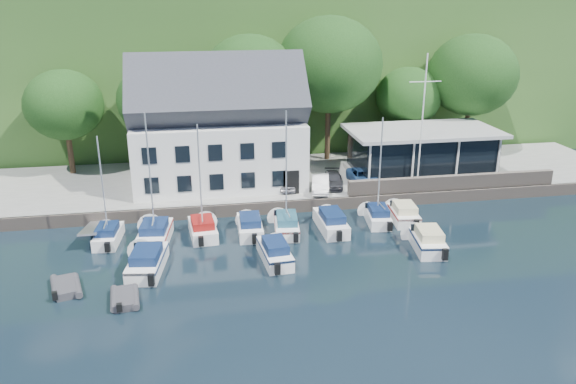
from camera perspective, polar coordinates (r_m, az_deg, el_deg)
name	(u,v)px	position (r m, az deg, el deg)	size (l,w,h in m)	color
ground	(351,275)	(35.35, 6.38, -8.41)	(180.00, 180.00, 0.00)	black
quay	(298,180)	(50.84, 0.98, 1.25)	(60.00, 13.00, 1.00)	#989792
quay_face	(313,205)	(44.85, 2.54, -1.34)	(60.00, 0.30, 1.00)	#695D54
hillside	(246,49)	(92.71, -4.33, 14.32)	(160.00, 75.00, 16.00)	#274B1C
harbor_building	(218,133)	(47.74, -7.08, 5.93)	(14.40, 8.20, 8.70)	silver
club_pavilion	(421,151)	(51.88, 13.37, 4.03)	(13.20, 7.20, 4.10)	black
seawall	(453,182)	(48.72, 16.39, 0.96)	(18.00, 0.50, 1.20)	#695D54
gangway	(95,235)	(42.87, -19.00, -4.20)	(1.20, 6.00, 1.40)	silver
car_silver	(286,182)	(46.88, -0.23, 1.03)	(1.38, 3.44, 1.17)	#B3B2B7
car_white	(320,183)	(46.42, 3.30, 0.89)	(1.37, 3.92, 1.29)	silver
car_dgrey	(333,180)	(47.68, 4.60, 1.25)	(1.54, 3.78, 1.10)	#2E2F33
car_blue	(363,176)	(48.45, 7.66, 1.58)	(1.54, 3.90, 1.33)	#2E568F
flagpole	(422,123)	(47.15, 13.46, 6.85)	(2.66, 0.20, 11.07)	silver
tree_0	(66,123)	(53.69, -21.59, 6.58)	(6.82, 6.82, 9.33)	black
tree_1	(158,118)	(52.32, -13.08, 7.30)	(7.04, 7.04, 9.62)	black
tree_2	(250,101)	(52.93, -3.85, 9.26)	(8.83, 8.83, 12.07)	black
tree_3	(329,90)	(54.24, 4.15, 10.33)	(9.97, 9.97, 13.62)	black
tree_4	(407,112)	(57.23, 12.03, 7.98)	(6.42, 6.42, 8.77)	black
tree_5	(470,96)	(58.61, 17.99, 9.27)	(8.69, 8.69, 11.87)	black
boat_r1_0	(103,186)	(40.01, -18.32, 0.54)	(1.70, 5.19, 8.27)	white
boat_r1_1	(150,178)	(39.11, -13.82, 1.35)	(2.19, 6.02, 9.31)	white
boat_r1_2	(200,179)	(39.43, -8.93, 1.32)	(1.94, 5.54, 8.63)	white
boat_r1_3	(250,224)	(40.73, -3.90, -3.27)	(1.85, 5.78, 1.45)	white
boat_r1_4	(286,176)	(39.75, -0.18, 1.63)	(1.84, 6.21, 8.51)	white
boat_r1_5	(331,220)	(41.41, 4.39, -2.82)	(1.89, 6.60, 1.53)	white
boat_r1_6	(380,170)	(41.91, 9.32, 2.21)	(1.71, 5.43, 8.35)	white
boat_r1_7	(403,212)	(43.77, 11.63, -1.98)	(1.92, 5.49, 1.44)	white
boat_r2_0	(147,259)	(36.50, -14.12, -6.62)	(2.10, 6.49, 1.54)	white
boat_r2_2	(275,250)	(36.64, -1.36, -5.90)	(1.78, 6.00, 1.52)	white
boat_r2_4	(427,238)	(39.38, 13.96, -4.58)	(1.96, 5.78, 1.56)	white
dinghy_0	(66,286)	(35.78, -21.64, -8.83)	(1.71, 2.85, 0.67)	#37373B
dinghy_1	(125,297)	(33.52, -16.27, -10.20)	(1.63, 2.72, 0.63)	#37373B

